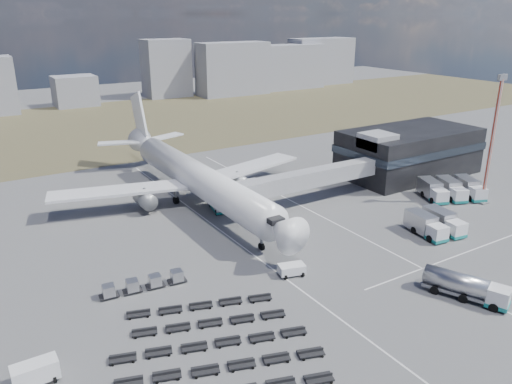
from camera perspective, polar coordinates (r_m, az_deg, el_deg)
ground at (r=69.52m, az=4.67°, el=-9.35°), size 420.00×420.00×0.00m
grass_strip at (r=166.15m, az=-18.53°, el=6.99°), size 420.00×90.00×0.01m
lane_markings at (r=77.10m, az=9.24°, el=-6.47°), size 47.12×110.00×0.01m
terminal at (r=114.85m, az=17.04°, el=4.50°), size 30.40×16.40×11.00m
jet_bridge at (r=91.30m, az=5.24°, el=1.35°), size 30.30×3.80×7.05m
airliner at (r=93.24m, az=-7.08°, el=1.82°), size 51.59×64.53×17.62m
skyline at (r=203.94m, az=-22.24°, el=11.57°), size 314.10×24.52×23.78m
fuel_tanker at (r=68.40m, az=22.83°, el=-9.93°), size 6.37×10.35×3.29m
pushback_tug at (r=68.90m, az=4.09°, el=-8.87°), size 3.93×2.83×1.57m
utility_van at (r=55.17m, az=-23.89°, el=-18.41°), size 4.28×1.97×2.28m
catering_truck at (r=90.67m, az=-4.30°, el=-1.22°), size 3.64×6.29×2.71m
service_trucks_near at (r=85.82m, az=19.77°, el=-3.40°), size 7.49×8.59×3.13m
service_trucks_far at (r=103.42m, az=21.42°, el=0.30°), size 12.77×11.37×3.21m
uld_row at (r=66.85m, az=-12.71°, el=-10.16°), size 11.34×2.71×1.56m
baggage_dollies at (r=55.77m, az=-5.05°, el=-17.10°), size 24.52×22.29×0.67m
floodlight_mast at (r=100.21m, az=25.37°, el=5.27°), size 2.22×1.84×23.85m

